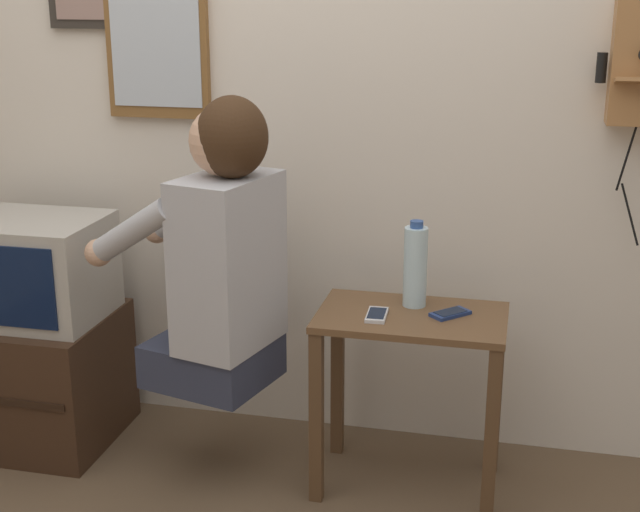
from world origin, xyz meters
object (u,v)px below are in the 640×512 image
cell_phone_held (377,315)px  cell_phone_spare (450,313)px  television (24,268)px  water_bottle (415,266)px  person (220,250)px

cell_phone_held → cell_phone_spare: (0.22, 0.06, 0.00)m
television → water_bottle: water_bottle is taller
cell_phone_spare → water_bottle: size_ratio=0.47×
television → cell_phone_spare: size_ratio=4.11×
person → television: person is taller
cell_phone_held → water_bottle: (0.10, 0.13, 0.12)m
person → water_bottle: 0.61m
person → water_bottle: person is taller
person → cell_phone_spare: person is taller
person → cell_phone_held: 0.52m
television → cell_phone_spare: bearing=-0.2°
television → cell_phone_held: size_ratio=4.25×
person → cell_phone_held: (0.48, 0.04, -0.18)m
cell_phone_spare → water_bottle: (-0.12, 0.06, 0.12)m
person → cell_phone_spare: 0.73m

